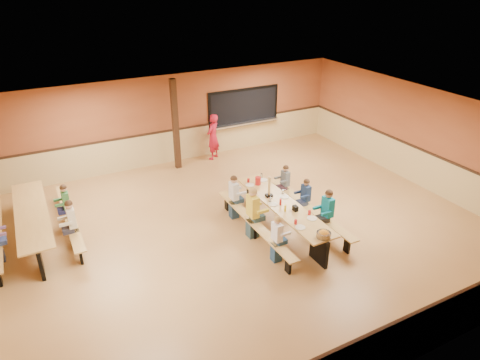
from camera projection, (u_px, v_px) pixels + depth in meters
ground at (244, 229)px, 11.06m from camera, size 12.00×12.00×0.00m
room_envelope at (245, 205)px, 10.75m from camera, size 12.04×10.04×3.02m
kitchen_pass_through at (244, 109)px, 15.41m from camera, size 2.78×0.28×1.38m
structural_post at (175, 125)px, 13.81m from camera, size 0.18×0.18×3.00m
cafeteria_table_main at (283, 211)px, 10.81m from camera, size 1.91×3.70×0.74m
cafeteria_table_second at (33, 220)px, 10.44m from camera, size 1.91×3.70×0.74m
seated_child_white_left at (277, 239)px, 9.61m from camera, size 0.35×0.28×1.16m
seated_adult_yellow at (253, 213)px, 10.46m from camera, size 0.44×0.36×1.35m
seated_child_grey_left at (234, 197)px, 11.31m from camera, size 0.37×0.31×1.22m
seated_child_teal_right at (327, 213)px, 10.52m from camera, size 0.40×0.32×1.26m
seated_child_navy_right at (305, 199)px, 11.27m from camera, size 0.34×0.28×1.15m
seated_child_char_right at (285, 184)px, 12.06m from camera, size 0.34×0.28×1.15m
seated_child_green_sec at (67, 206)px, 10.89m from camera, size 0.36×0.30×1.20m
seated_child_tan_sec at (73, 224)px, 10.09m from camera, size 0.38×0.31×1.24m
standing_woman at (213, 137)px, 14.80m from camera, size 0.70×0.67×1.61m
punch_pitcher at (258, 181)px, 11.64m from camera, size 0.16×0.16×0.22m
chip_bowl at (324, 234)px, 9.37m from camera, size 0.32×0.32×0.15m
napkin_dispenser at (295, 208)px, 10.40m from camera, size 0.10×0.14×0.13m
condiment_mustard at (285, 208)px, 10.36m from camera, size 0.06×0.06×0.17m
condiment_ketchup at (281, 202)px, 10.63m from camera, size 0.06×0.06×0.17m
table_paddle at (269, 192)px, 11.02m from camera, size 0.16×0.16×0.56m
place_settings at (283, 202)px, 10.69m from camera, size 0.65×3.30×0.11m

